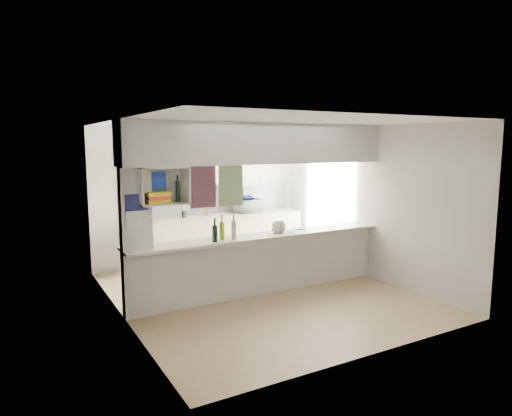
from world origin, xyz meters
TOP-DOWN VIEW (x-y plane):
  - floor at (0.00, 0.00)m, footprint 4.80×4.80m
  - ceiling at (0.00, 0.00)m, footprint 4.80×4.80m
  - wall_back at (0.00, 2.40)m, footprint 4.20×0.00m
  - wall_left at (-2.10, 0.00)m, footprint 0.00×4.80m
  - wall_right at (2.10, 0.00)m, footprint 0.00×4.80m
  - servery_partition at (-0.17, 0.00)m, footprint 4.20×0.50m
  - cubby_shelf at (-1.57, -0.06)m, footprint 0.65×0.35m
  - kitchen_run at (0.16, 2.14)m, footprint 3.60×0.63m
  - microwave at (0.91, 2.12)m, footprint 0.53×0.39m
  - bowl at (0.87, 2.12)m, footprint 0.28×0.28m
  - dish_rack at (0.34, -0.01)m, footprint 0.41×0.33m
  - cup at (0.24, -0.02)m, footprint 0.14×0.14m
  - wine_bottles at (-0.67, -0.09)m, footprint 0.38×0.16m
  - plastic_tubs at (0.46, 0.12)m, footprint 0.49×0.18m
  - utensil_jar at (-0.44, 2.15)m, footprint 0.09×0.09m
  - knife_block at (0.02, 2.18)m, footprint 0.11×0.10m

SIDE VIEW (x-z plane):
  - floor at x=0.00m, z-range 0.00..0.00m
  - kitchen_run at x=0.16m, z-range -0.29..1.95m
  - plastic_tubs at x=0.46m, z-range 0.92..0.99m
  - cup at x=0.24m, z-range 0.94..1.02m
  - utensil_jar at x=-0.44m, z-range 0.92..1.05m
  - dish_rack at x=0.34m, z-range 0.90..1.10m
  - knife_block at x=0.02m, z-range 0.92..1.10m
  - microwave at x=0.91m, z-range 0.92..1.19m
  - wine_bottles at x=-0.67m, z-range 0.87..1.25m
  - bowl at x=0.87m, z-range 1.19..1.26m
  - wall_back at x=0.00m, z-range -0.80..3.40m
  - wall_left at x=-2.10m, z-range -1.10..3.70m
  - wall_right at x=2.10m, z-range -1.10..3.70m
  - servery_partition at x=-0.17m, z-range 0.36..2.96m
  - cubby_shelf at x=-1.57m, z-range 1.46..1.96m
  - ceiling at x=0.00m, z-range 2.60..2.60m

